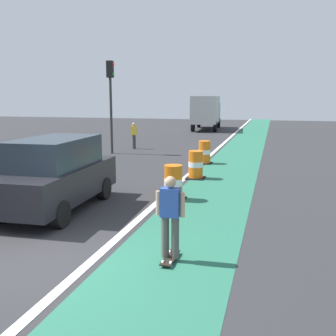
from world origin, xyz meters
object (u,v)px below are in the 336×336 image
at_px(delivery_truck_down_block, 206,111).
at_px(traffic_light_corner, 111,91).
at_px(traffic_barrel_front, 173,183).
at_px(traffic_barrel_back, 204,152).
at_px(pedestrian_crossing, 134,135).
at_px(traffic_barrel_mid, 196,165).
at_px(skateboarder_on_lane, 170,216).
at_px(parked_suv_nearest, 56,174).

relative_size(delivery_truck_down_block, traffic_light_corner, 1.52).
relative_size(traffic_barrel_front, traffic_barrel_back, 1.00).
distance_m(traffic_barrel_front, pedestrian_crossing, 12.53).
distance_m(traffic_barrel_mid, pedestrian_crossing, 9.59).
xyz_separation_m(delivery_truck_down_block, pedestrian_crossing, (-1.87, -15.52, -0.98)).
xyz_separation_m(traffic_barrel_mid, traffic_barrel_back, (-0.28, 3.61, 0.00)).
bearing_deg(traffic_light_corner, traffic_barrel_back, -19.92).
xyz_separation_m(skateboarder_on_lane, traffic_light_corner, (-6.97, 13.62, 2.59)).
distance_m(parked_suv_nearest, traffic_barrel_mid, 6.11).
bearing_deg(traffic_barrel_mid, traffic_barrel_front, -90.70).
bearing_deg(skateboarder_on_lane, delivery_truck_down_block, 98.32).
distance_m(skateboarder_on_lane, traffic_barrel_back, 11.66).
distance_m(traffic_barrel_back, traffic_light_corner, 6.69).
bearing_deg(parked_suv_nearest, skateboarder_on_lane, -33.43).
distance_m(parked_suv_nearest, pedestrian_crossing, 13.47).
xyz_separation_m(traffic_barrel_front, traffic_barrel_mid, (0.04, 3.40, 0.00)).
xyz_separation_m(delivery_truck_down_block, traffic_light_corner, (-2.38, -17.79, 1.65)).
relative_size(skateboarder_on_lane, traffic_light_corner, 0.33).
height_order(skateboarder_on_lane, pedestrian_crossing, skateboarder_on_lane).
bearing_deg(pedestrian_crossing, traffic_barrel_mid, -55.66).
bearing_deg(traffic_barrel_mid, parked_suv_nearest, -118.91).
xyz_separation_m(traffic_barrel_back, pedestrian_crossing, (-5.13, 4.31, 0.33)).
height_order(skateboarder_on_lane, parked_suv_nearest, parked_suv_nearest).
bearing_deg(pedestrian_crossing, traffic_light_corner, -102.54).
relative_size(traffic_barrel_front, traffic_light_corner, 0.21).
relative_size(parked_suv_nearest, traffic_light_corner, 0.92).
xyz_separation_m(traffic_barrel_front, delivery_truck_down_block, (-3.49, 26.84, 1.31)).
bearing_deg(traffic_barrel_back, parked_suv_nearest, -106.62).
bearing_deg(delivery_truck_down_block, traffic_barrel_front, -82.58).
bearing_deg(traffic_barrel_front, traffic_barrel_mid, 89.30).
height_order(traffic_barrel_front, traffic_barrel_back, same).
bearing_deg(traffic_barrel_back, traffic_light_corner, 160.08).
distance_m(skateboarder_on_lane, traffic_barrel_mid, 8.05).
xyz_separation_m(parked_suv_nearest, pedestrian_crossing, (-2.47, 13.24, -0.17)).
distance_m(skateboarder_on_lane, delivery_truck_down_block, 31.75).
xyz_separation_m(traffic_barrel_front, pedestrian_crossing, (-5.37, 11.32, 0.33)).
bearing_deg(delivery_truck_down_block, traffic_barrel_back, -80.67).
height_order(skateboarder_on_lane, traffic_barrel_back, skateboarder_on_lane).
height_order(traffic_light_corner, pedestrian_crossing, traffic_light_corner).
height_order(parked_suv_nearest, traffic_barrel_back, parked_suv_nearest).
height_order(delivery_truck_down_block, pedestrian_crossing, delivery_truck_down_block).
bearing_deg(traffic_barrel_front, delivery_truck_down_block, 97.42).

